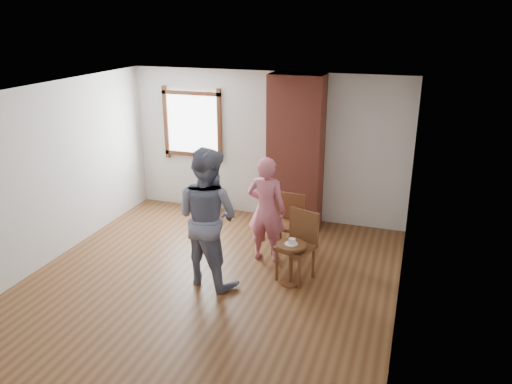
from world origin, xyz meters
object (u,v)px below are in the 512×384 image
Objects in this scene: person_pink at (266,210)px; side_table at (291,257)px; dining_chair_left at (289,220)px; man at (208,217)px; stoneware_crock at (202,202)px; dining_chair_right at (299,241)px.

side_table is at bearing 133.67° from person_pink.
man is (-0.80, -1.26, 0.44)m from dining_chair_left.
person_pink reaches higher than side_table.
dining_chair_right is (2.24, -1.73, 0.31)m from stoneware_crock.
dining_chair_left is 0.55m from person_pink.
dining_chair_left is at bearing 106.31° from side_table.
dining_chair_right reaches higher than stoneware_crock.
side_table is 0.88m from person_pink.
dining_chair_left is at bearing -119.58° from person_pink.
side_table is at bearing -149.57° from man.
person_pink is (-0.24, -0.40, 0.29)m from dining_chair_left.
dining_chair_right is 1.31m from man.
man reaches higher than dining_chair_left.
man is 1.19× the size of person_pink.
person_pink is at bearing -39.39° from stoneware_crock.
side_table is (2.19, -1.95, 0.17)m from stoneware_crock.
man is (1.11, -2.22, 0.72)m from stoneware_crock.
side_table is at bearing -41.63° from stoneware_crock.
dining_chair_left reaches higher than side_table.
dining_chair_left is 1.03m from side_table.
dining_chair_left is 0.57× the size of person_pink.
stoneware_crock is 0.24× the size of man.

